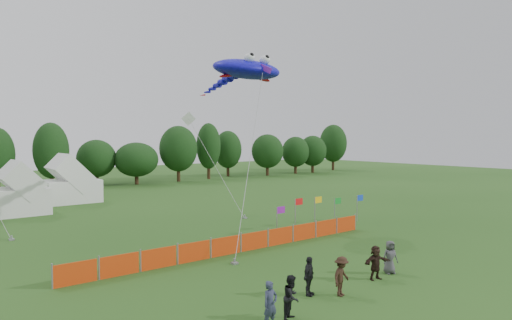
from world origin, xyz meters
TOP-DOWN VIEW (x-y plane):
  - ground at (0.00, 0.00)m, footprint 160.00×160.00m
  - treeline at (1.61, 44.93)m, footprint 104.57×8.78m
  - tent_left at (-7.41, 28.31)m, footprint 4.06×4.06m
  - tent_right at (-2.08, 32.74)m, footprint 5.13×4.10m
  - barrier_fence at (-0.52, 6.76)m, footprint 19.90×0.06m
  - flag_row at (8.16, 9.03)m, footprint 8.73×0.64m
  - spectator_a at (-5.73, -1.99)m, footprint 0.59×0.39m
  - spectator_b at (-4.65, -1.90)m, footprint 0.96×0.89m
  - spectator_c at (-1.46, -1.43)m, footprint 1.16×0.85m
  - spectator_d at (-2.47, -0.58)m, footprint 1.02×0.74m
  - spectator_e at (2.69, -0.84)m, footprint 0.90×0.75m
  - spectator_f at (1.39, -0.99)m, footprint 1.50×0.73m
  - stingray_kite at (3.71, 12.00)m, footprint 8.83×13.75m
  - small_kite_white at (5.17, 19.97)m, footprint 1.91×7.06m

SIDE VIEW (x-z plane):
  - ground at x=0.00m, z-range 0.00..0.00m
  - barrier_fence at x=-0.52m, z-range 0.00..1.00m
  - spectator_f at x=1.39m, z-range 0.00..1.55m
  - spectator_e at x=2.69m, z-range 0.00..1.56m
  - spectator_b at x=-4.65m, z-range 0.00..1.58m
  - spectator_a at x=-5.73m, z-range 0.00..1.60m
  - spectator_d at x=-2.47m, z-range 0.00..1.61m
  - spectator_c at x=-1.46m, z-range 0.00..1.62m
  - flag_row at x=8.16m, z-range 0.28..2.46m
  - tent_left at x=-7.41m, z-range 0.02..3.60m
  - tent_right at x=-2.08m, z-range 0.02..3.64m
  - treeline at x=1.61m, z-range 0.00..8.36m
  - small_kite_white at x=5.17m, z-range 1.60..10.29m
  - stingray_kite at x=3.71m, z-range 5.05..17.10m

